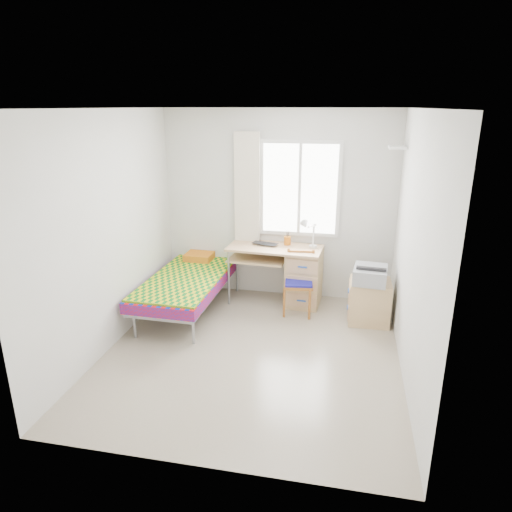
% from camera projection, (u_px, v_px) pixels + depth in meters
% --- Properties ---
extents(floor, '(3.50, 3.50, 0.00)m').
position_uv_depth(floor, '(252.00, 352.00, 5.10)').
color(floor, '#BCAD93').
rests_on(floor, ground).
extents(ceiling, '(3.50, 3.50, 0.00)m').
position_uv_depth(ceiling, '(251.00, 108.00, 4.29)').
color(ceiling, white).
rests_on(ceiling, wall_back).
extents(wall_back, '(3.20, 0.00, 3.20)m').
position_uv_depth(wall_back, '(278.00, 206.00, 6.33)').
color(wall_back, silver).
rests_on(wall_back, ground).
extents(wall_left, '(0.00, 3.50, 3.50)m').
position_uv_depth(wall_left, '(109.00, 233.00, 5.00)').
color(wall_left, silver).
rests_on(wall_left, ground).
extents(wall_right, '(0.00, 3.50, 3.50)m').
position_uv_depth(wall_right, '(414.00, 250.00, 4.40)').
color(wall_right, silver).
rests_on(wall_right, ground).
extents(window, '(1.10, 0.04, 1.30)m').
position_uv_depth(window, '(300.00, 189.00, 6.17)').
color(window, white).
rests_on(window, wall_back).
extents(curtain, '(0.35, 0.05, 1.70)m').
position_uv_depth(curtain, '(247.00, 195.00, 6.29)').
color(curtain, white).
rests_on(curtain, wall_back).
extents(floating_shelf, '(0.20, 0.32, 0.03)m').
position_uv_depth(floating_shelf, '(397.00, 147.00, 5.45)').
color(floating_shelf, white).
rests_on(floating_shelf, wall_right).
extents(bed, '(0.96, 1.96, 0.84)m').
position_uv_depth(bed, '(189.00, 280.00, 6.10)').
color(bed, gray).
rests_on(bed, floor).
extents(desk, '(1.31, 0.67, 0.79)m').
position_uv_depth(desk, '(299.00, 274.00, 6.26)').
color(desk, tan).
rests_on(desk, floor).
extents(chair, '(0.40, 0.40, 0.85)m').
position_uv_depth(chair, '(300.00, 278.00, 5.97)').
color(chair, '#935C1C').
rests_on(chair, floor).
extents(cabinet, '(0.51, 0.46, 0.55)m').
position_uv_depth(cabinet, '(369.00, 301.00, 5.75)').
color(cabinet, tan).
rests_on(cabinet, floor).
extents(printer, '(0.44, 0.50, 0.20)m').
position_uv_depth(printer, '(370.00, 274.00, 5.61)').
color(printer, '#94979C').
rests_on(printer, cabinet).
extents(laptop, '(0.40, 0.31, 0.03)m').
position_uv_depth(laptop, '(263.00, 245.00, 6.24)').
color(laptop, black).
rests_on(laptop, desk).
extents(pen_cup, '(0.11, 0.11, 0.12)m').
position_uv_depth(pen_cup, '(287.00, 241.00, 6.29)').
color(pen_cup, orange).
rests_on(pen_cup, desk).
extents(task_lamp, '(0.23, 0.33, 0.42)m').
position_uv_depth(task_lamp, '(308.00, 231.00, 5.99)').
color(task_lamp, white).
rests_on(task_lamp, desk).
extents(book, '(0.24, 0.27, 0.02)m').
position_uv_depth(book, '(257.00, 261.00, 6.29)').
color(book, gray).
rests_on(book, desk).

